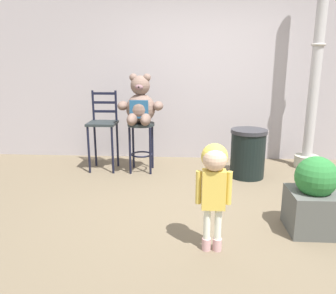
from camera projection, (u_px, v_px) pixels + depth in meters
ground_plane at (206, 207)px, 3.68m from camera, size 24.00×24.00×0.00m
building_wall at (203, 36)px, 5.27m from camera, size 7.87×0.30×3.87m
bar_stool_with_teddy at (141, 137)px, 4.80m from camera, size 0.38×0.38×0.71m
teddy_bear at (140, 105)px, 4.65m from camera, size 0.64×0.57×0.68m
child_walking at (214, 175)px, 2.69m from camera, size 0.29×0.23×0.92m
trash_bin at (248, 153)px, 4.59m from camera, size 0.49×0.49×0.66m
lamppost at (314, 84)px, 4.79m from camera, size 0.35×0.35×3.08m
bar_chair_empty at (103, 126)px, 4.86m from camera, size 0.40×0.40×1.14m
planter_with_shrub at (314, 197)px, 3.10m from camera, size 0.44×0.44×0.72m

